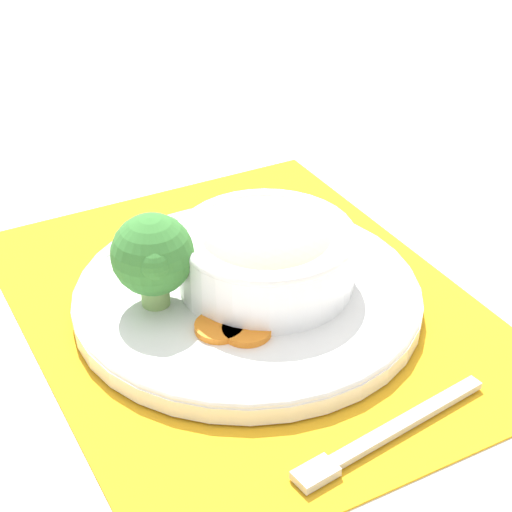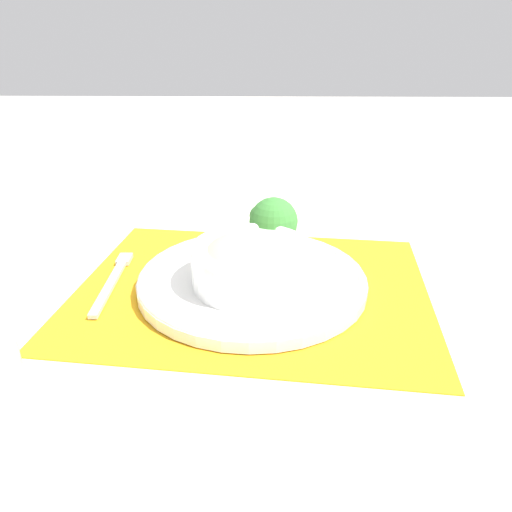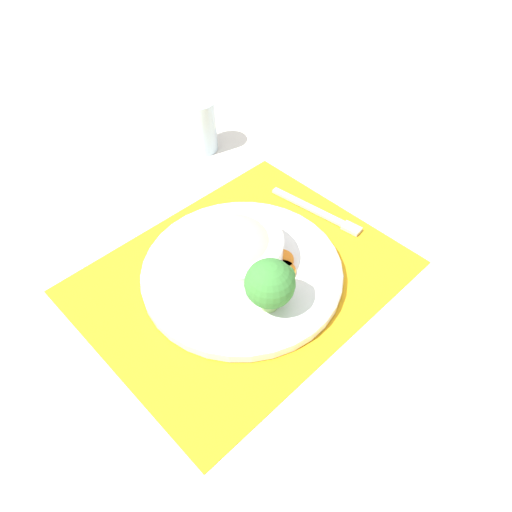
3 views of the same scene
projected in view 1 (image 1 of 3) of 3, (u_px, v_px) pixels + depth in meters
The scene contains 8 objects.
ground_plane at pixel (248, 308), 0.79m from camera, with size 4.00×4.00×0.00m, color beige.
placemat at pixel (248, 306), 0.79m from camera, with size 0.53×0.44×0.00m.
plate at pixel (248, 295), 0.79m from camera, with size 0.32×0.32×0.02m.
bowl at pixel (264, 250), 0.78m from camera, with size 0.16×0.16×0.07m.
broccoli_floret at pixel (152, 255), 0.74m from camera, with size 0.07×0.07×0.09m.
carrot_slice_near at pixel (219, 327), 0.73m from camera, with size 0.04×0.04×0.01m.
carrot_slice_middle at pixel (247, 330), 0.73m from camera, with size 0.04×0.04×0.01m.
fork at pixel (374, 440), 0.64m from camera, with size 0.02×0.18×0.01m.
Camera 1 is at (-0.53, 0.36, 0.47)m, focal length 60.00 mm.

